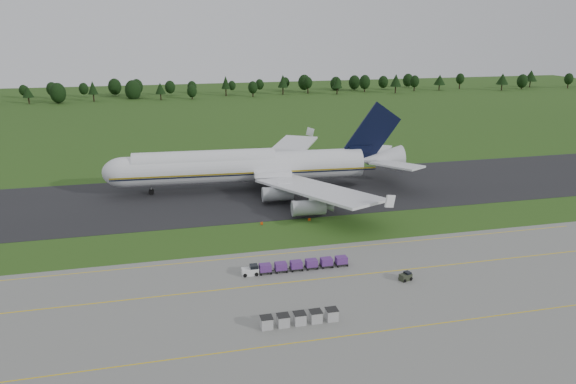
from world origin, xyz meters
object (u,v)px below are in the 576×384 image
object	(u,v)px
baggage_train	(294,265)
uld_row	(300,318)
aircraft	(251,166)
utility_cart	(405,277)
edge_markers	(286,222)

from	to	relation	value
baggage_train	uld_row	xyz separation A→B (m)	(-3.76, -17.69, -0.04)
aircraft	utility_cart	bearing A→B (deg)	-75.32
aircraft	baggage_train	world-z (taller)	aircraft
baggage_train	edge_markers	distance (m)	24.31
baggage_train	aircraft	bearing A→B (deg)	88.10
aircraft	utility_cart	xyz separation A→B (m)	(15.38, -58.70, -5.64)
aircraft	uld_row	xyz separation A→B (m)	(-5.43, -68.18, -5.33)
aircraft	edge_markers	xyz separation A→B (m)	(2.59, -26.57, -5.97)
utility_cart	uld_row	xyz separation A→B (m)	(-20.81, -9.48, 0.32)
utility_cart	edge_markers	world-z (taller)	utility_cart
baggage_train	utility_cart	xyz separation A→B (m)	(17.05, -8.21, -0.36)
utility_cart	baggage_train	bearing A→B (deg)	154.29
aircraft	uld_row	size ratio (longest dim) A/B	6.87
aircraft	edge_markers	distance (m)	27.35
aircraft	baggage_train	xyz separation A→B (m)	(-1.67, -50.49, -5.29)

